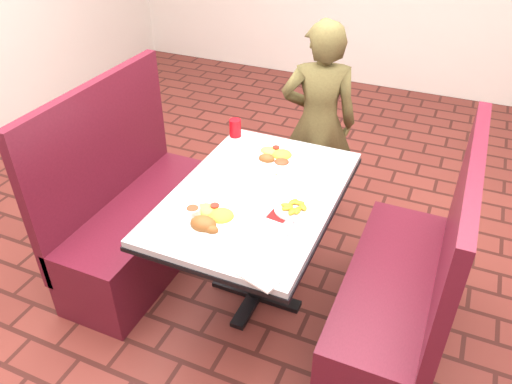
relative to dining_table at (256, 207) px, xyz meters
The scene contains 14 objects.
dining_table is the anchor object (origin of this frame).
booth_bench_left 0.86m from the dining_table, behind, with size 0.47×1.20×1.17m.
booth_bench_right 0.86m from the dining_table, ahead, with size 0.47×1.20×1.17m.
diner_person 0.98m from the dining_table, 88.52° to the left, with size 0.50×0.33×1.38m, color brown.
near_dinner_plate 0.35m from the dining_table, 107.16° to the right, with size 0.29×0.29×0.09m.
far_dinner_plate 0.37m from the dining_table, 95.46° to the left, with size 0.28×0.28×0.07m.
plantain_plate 0.26m from the dining_table, 17.11° to the right, with size 0.19×0.19×0.03m.
maroon_napkin 0.25m from the dining_table, 37.28° to the right, with size 0.09×0.09×0.00m, color maroon.
spoon_utensil 0.35m from the dining_table, 37.41° to the right, with size 0.01×0.14×0.00m, color silver.
red_tumbler 0.64m from the dining_table, 125.31° to the left, with size 0.07×0.07×0.11m, color red.
paper_napkin 0.62m from the dining_table, 64.43° to the right, with size 0.18×0.13×0.01m, color white.
knife_utensil 0.37m from the dining_table, 95.91° to the right, with size 0.01×0.17×0.00m, color silver.
fork_utensil 0.39m from the dining_table, 97.67° to the right, with size 0.01×0.17×0.00m, color silver.
lettuce_shreds 0.12m from the dining_table, 56.31° to the left, with size 0.28×0.32×0.00m, color #98D053, non-canonical shape.
Camera 1 is at (0.84, -1.93, 2.20)m, focal length 35.00 mm.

